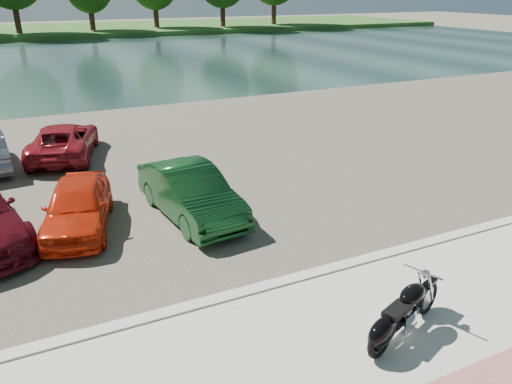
# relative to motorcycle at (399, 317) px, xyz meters

# --- Properties ---
(ground) EXTENTS (200.00, 200.00, 0.00)m
(ground) POSITION_rel_motorcycle_xyz_m (-0.69, 0.45, -0.56)
(ground) COLOR #595447
(ground) RESTS_ON ground
(promenade) EXTENTS (60.00, 6.00, 0.10)m
(promenade) POSITION_rel_motorcycle_xyz_m (-0.69, -0.55, -0.51)
(promenade) COLOR #A9A79F
(promenade) RESTS_ON ground
(kerb) EXTENTS (60.00, 0.30, 0.14)m
(kerb) POSITION_rel_motorcycle_xyz_m (-0.69, 2.45, -0.49)
(kerb) COLOR #A9A79F
(kerb) RESTS_ON ground
(parking_lot) EXTENTS (60.00, 18.00, 0.04)m
(parking_lot) POSITION_rel_motorcycle_xyz_m (-0.69, 11.45, -0.54)
(parking_lot) COLOR #3F3B33
(parking_lot) RESTS_ON ground
(river) EXTENTS (120.00, 40.00, 0.00)m
(river) POSITION_rel_motorcycle_xyz_m (-0.69, 40.45, -0.56)
(river) COLOR #1A2F2D
(river) RESTS_ON ground
(far_bank) EXTENTS (120.00, 24.00, 0.60)m
(far_bank) POSITION_rel_motorcycle_xyz_m (-0.69, 72.45, -0.26)
(far_bank) COLOR #294E1B
(far_bank) RESTS_ON ground
(motorcycle) EXTENTS (2.24, 1.08, 1.05)m
(motorcycle) POSITION_rel_motorcycle_xyz_m (0.00, 0.00, 0.00)
(motorcycle) COLOR black
(motorcycle) RESTS_ON promenade
(car_4) EXTENTS (2.40, 4.01, 1.28)m
(car_4) POSITION_rel_motorcycle_xyz_m (-4.35, 7.01, 0.12)
(car_4) COLOR red
(car_4) RESTS_ON parking_lot
(car_5) EXTENTS (1.92, 4.35, 1.39)m
(car_5) POSITION_rel_motorcycle_xyz_m (-1.53, 6.49, 0.17)
(car_5) COLOR #103B19
(car_5) RESTS_ON parking_lot
(car_10) EXTENTS (3.13, 4.83, 1.24)m
(car_10) POSITION_rel_motorcycle_xyz_m (-4.02, 13.37, 0.10)
(car_10) COLOR maroon
(car_10) RESTS_ON parking_lot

